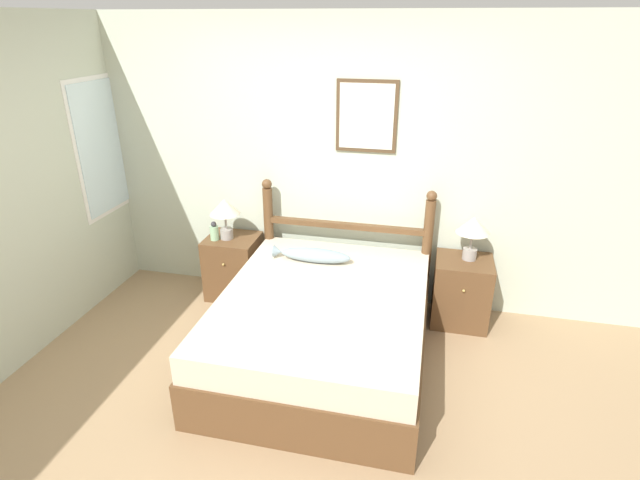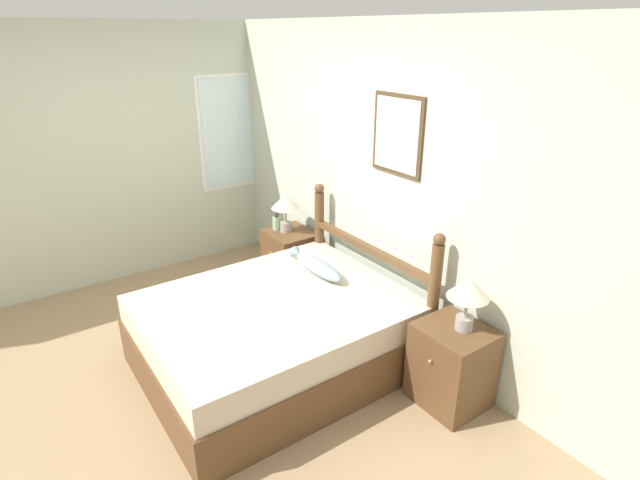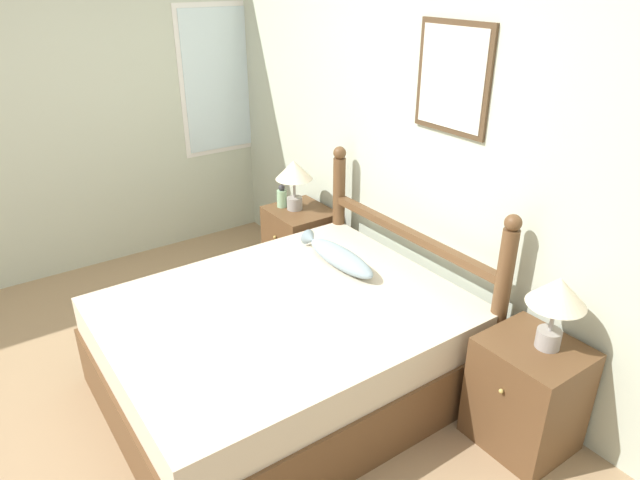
# 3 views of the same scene
# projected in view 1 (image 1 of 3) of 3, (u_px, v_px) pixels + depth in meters

# --- Properties ---
(ground_plane) EXTENTS (16.00, 16.00, 0.00)m
(ground_plane) POSITION_uv_depth(u_px,v_px,m) (278.00, 412.00, 3.43)
(ground_plane) COLOR #9E7F5B
(wall_back) EXTENTS (6.40, 0.08, 2.55)m
(wall_back) POSITION_uv_depth(u_px,v_px,m) (332.00, 165.00, 4.45)
(wall_back) COLOR beige
(wall_back) RESTS_ON ground_plane
(bed) EXTENTS (1.55, 1.94, 0.58)m
(bed) POSITION_uv_depth(u_px,v_px,m) (323.00, 328.00, 3.86)
(bed) COLOR brown
(bed) RESTS_ON ground_plane
(headboard) EXTENTS (1.55, 0.09, 1.16)m
(headboard) POSITION_uv_depth(u_px,v_px,m) (345.00, 241.00, 4.55)
(headboard) COLOR brown
(headboard) RESTS_ON ground_plane
(nightstand_left) EXTENTS (0.48, 0.46, 0.60)m
(nightstand_left) POSITION_uv_depth(u_px,v_px,m) (234.00, 266.00, 4.79)
(nightstand_left) COLOR brown
(nightstand_left) RESTS_ON ground_plane
(nightstand_right) EXTENTS (0.48, 0.46, 0.60)m
(nightstand_right) POSITION_uv_depth(u_px,v_px,m) (461.00, 291.00, 4.35)
(nightstand_right) COLOR brown
(nightstand_right) RESTS_ON ground_plane
(table_lamp_left) EXTENTS (0.28, 0.28, 0.39)m
(table_lamp_left) POSITION_uv_depth(u_px,v_px,m) (225.00, 210.00, 4.53)
(table_lamp_left) COLOR gray
(table_lamp_left) RESTS_ON nightstand_left
(table_lamp_right) EXTENTS (0.28, 0.28, 0.39)m
(table_lamp_right) POSITION_uv_depth(u_px,v_px,m) (473.00, 228.00, 4.14)
(table_lamp_right) COLOR gray
(table_lamp_right) RESTS_ON nightstand_right
(bottle) EXTENTS (0.08, 0.08, 0.18)m
(bottle) POSITION_uv_depth(u_px,v_px,m) (214.00, 232.00, 4.59)
(bottle) COLOR #99C699
(bottle) RESTS_ON nightstand_left
(fish_pillow) EXTENTS (0.68, 0.16, 0.12)m
(fish_pillow) POSITION_uv_depth(u_px,v_px,m) (313.00, 255.00, 4.24)
(fish_pillow) COLOR #8499A3
(fish_pillow) RESTS_ON bed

